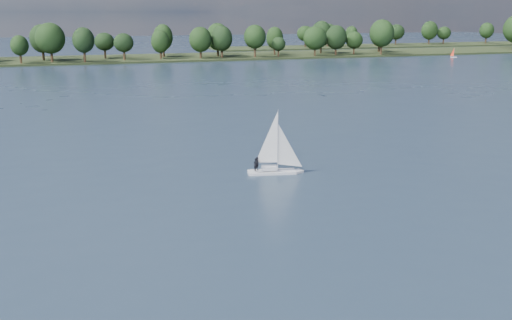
# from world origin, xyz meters

# --- Properties ---
(ground) EXTENTS (700.00, 700.00, 0.00)m
(ground) POSITION_xyz_m (0.00, 100.00, 0.00)
(ground) COLOR #233342
(ground) RESTS_ON ground
(far_shore) EXTENTS (660.00, 40.00, 1.50)m
(far_shore) POSITION_xyz_m (0.00, 212.00, 0.00)
(far_shore) COLOR black
(far_shore) RESTS_ON ground
(far_shore_back) EXTENTS (220.00, 30.00, 1.40)m
(far_shore_back) POSITION_xyz_m (160.00, 260.00, 0.00)
(far_shore_back) COLOR black
(far_shore_back) RESTS_ON ground
(sailboat) EXTENTS (6.35, 2.83, 8.08)m
(sailboat) POSITION_xyz_m (1.25, 34.83, 2.26)
(sailboat) COLOR silver
(sailboat) RESTS_ON ground
(dinghy_orange) EXTENTS (2.79, 2.45, 4.29)m
(dinghy_orange) POSITION_xyz_m (135.65, 180.84, 1.01)
(dinghy_orange) COLOR white
(dinghy_orange) RESTS_ON ground
(treeline) EXTENTS (562.71, 73.89, 18.50)m
(treeline) POSITION_xyz_m (4.08, 208.03, 8.21)
(treeline) COLOR black
(treeline) RESTS_ON ground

